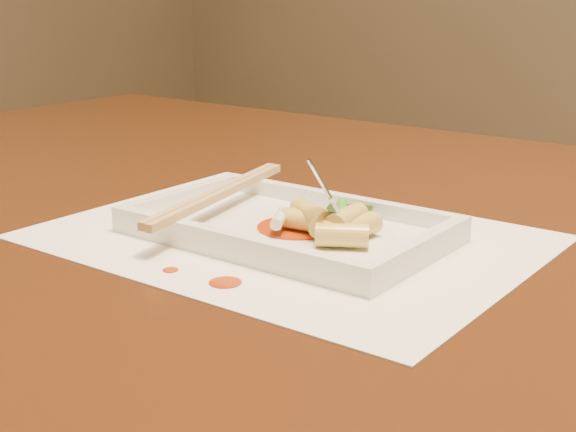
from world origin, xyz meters
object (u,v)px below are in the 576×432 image
Objects in this scene: table at (272,290)px; chopstick_a at (215,193)px; plate_base at (288,232)px; fork at (373,148)px; placemat at (288,237)px.

table is 6.04× the size of chopstick_a.
fork is at bearing 14.42° from plate_base.
fork is at bearing 6.75° from chopstick_a.
plate_base is at bearing -46.10° from table.
table is 3.50× the size of placemat.
plate_base is at bearing -165.58° from fork.
placemat is 0.09m from chopstick_a.
placemat is at bearing -165.58° from fork.
plate_base is 1.86× the size of fork.
plate_base is (0.10, -0.10, 0.11)m from table.
placemat is 0.11m from fork.
plate_base is at bearing 0.00° from chopstick_a.
table is at bearing 133.90° from plate_base.
placemat is 2.86× the size of fork.
chopstick_a is at bearing -82.07° from table.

